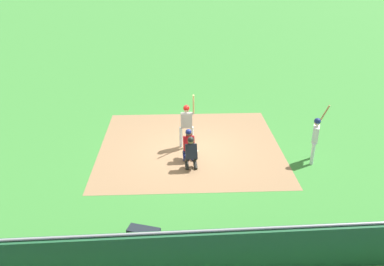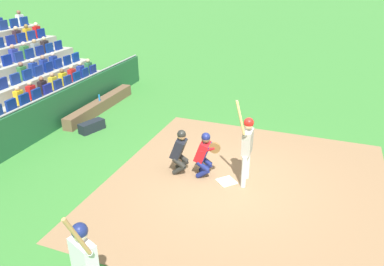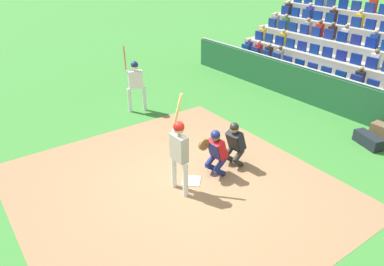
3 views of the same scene
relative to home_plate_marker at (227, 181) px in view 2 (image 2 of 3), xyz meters
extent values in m
plane|color=#367B32|center=(0.00, 0.00, -0.02)|extent=(160.00, 160.00, 0.00)
cube|color=#8C6B4A|center=(0.00, 0.50, -0.01)|extent=(7.66, 7.30, 0.01)
cube|color=white|center=(0.00, 0.00, 0.00)|extent=(0.62, 0.62, 0.02)
cylinder|color=silver|center=(-0.38, 0.46, 0.43)|extent=(0.13, 0.13, 0.88)
cylinder|color=silver|center=(0.09, 0.46, 0.43)|extent=(0.13, 0.13, 0.88)
cube|color=#A39C94|center=(-0.14, 0.46, 1.18)|extent=(0.46, 0.22, 0.63)
sphere|color=tan|center=(-0.14, 0.46, 1.65)|extent=(0.23, 0.23, 0.23)
sphere|color=red|center=(-0.14, 0.46, 1.71)|extent=(0.26, 0.26, 0.26)
cylinder|color=#A39C94|center=(-0.09, 0.44, 1.48)|extent=(0.49, 0.14, 0.14)
cylinder|color=#A39C94|center=(0.09, 0.44, 1.48)|extent=(0.18, 0.15, 0.13)
cylinder|color=tan|center=(0.13, 0.30, 1.92)|extent=(0.10, 0.30, 0.86)
sphere|color=black|center=(0.14, 0.41, 1.50)|extent=(0.06, 0.06, 0.06)
cylinder|color=navy|center=(-0.29, -0.68, 0.14)|extent=(0.16, 0.39, 0.34)
cylinder|color=navy|center=(-0.29, -0.68, 0.36)|extent=(0.16, 0.39, 0.33)
cylinder|color=navy|center=(0.03, -0.66, 0.14)|extent=(0.16, 0.39, 0.34)
cylinder|color=navy|center=(0.03, -0.66, 0.36)|extent=(0.16, 0.39, 0.33)
cube|color=red|center=(-0.12, -0.73, 0.72)|extent=(0.44, 0.43, 0.60)
cube|color=navy|center=(-0.13, -0.61, 0.72)|extent=(0.39, 0.22, 0.45)
sphere|color=brown|center=(-0.13, -0.64, 1.09)|extent=(0.22, 0.22, 0.22)
cube|color=black|center=(-0.13, -0.64, 1.09)|extent=(0.20, 0.12, 0.20)
sphere|color=navy|center=(-0.13, -0.64, 1.15)|extent=(0.24, 0.24, 0.24)
cylinder|color=brown|center=(-0.03, -0.36, 0.93)|extent=(0.09, 0.30, 0.30)
cylinder|color=red|center=(0.02, -0.54, 0.86)|extent=(0.18, 0.40, 0.22)
cylinder|color=black|center=(-0.24, -1.36, 0.14)|extent=(0.18, 0.40, 0.34)
cylinder|color=black|center=(-0.24, -1.36, 0.36)|extent=(0.18, 0.39, 0.33)
cylinder|color=black|center=(0.08, -1.33, 0.14)|extent=(0.18, 0.40, 0.34)
cylinder|color=black|center=(0.08, -1.33, 0.36)|extent=(0.18, 0.39, 0.33)
cube|color=black|center=(-0.08, -1.40, 0.72)|extent=(0.46, 0.46, 0.60)
cube|color=black|center=(-0.09, -1.28, 0.72)|extent=(0.40, 0.24, 0.45)
sphere|color=#A67C4E|center=(-0.09, -1.30, 1.09)|extent=(0.22, 0.22, 0.22)
cube|color=black|center=(-0.09, -1.30, 1.09)|extent=(0.21, 0.13, 0.20)
sphere|color=black|center=(-0.09, -1.30, 1.15)|extent=(0.24, 0.24, 0.24)
cube|color=#1D502F|center=(0.00, -6.60, 0.60)|extent=(15.49, 0.24, 1.24)
cylinder|color=gray|center=(0.00, -6.60, 1.26)|extent=(15.49, 0.07, 0.07)
cube|color=brown|center=(-3.53, -6.05, 0.20)|extent=(4.34, 0.40, 0.44)
cylinder|color=blue|center=(-3.43, -6.01, 0.55)|extent=(0.07, 0.07, 0.25)
cube|color=black|center=(-1.68, -5.26, 0.16)|extent=(0.98, 0.64, 0.35)
cube|color=silver|center=(4.65, -1.13, 1.15)|extent=(0.39, 0.53, 0.61)
sphere|color=beige|center=(4.65, -1.13, 1.61)|extent=(0.22, 0.22, 0.22)
sphere|color=navy|center=(4.65, -1.13, 1.67)|extent=(0.25, 0.25, 0.25)
cylinder|color=silver|center=(4.70, -1.09, 1.44)|extent=(0.32, 0.48, 0.14)
cylinder|color=silver|center=(4.77, -0.91, 1.44)|extent=(0.17, 0.17, 0.13)
cylinder|color=tan|center=(4.95, -0.93, 1.85)|extent=(0.35, 0.20, 0.79)
sphere|color=black|center=(4.82, -0.87, 1.47)|extent=(0.06, 0.06, 0.06)
cube|color=navy|center=(-6.53, -8.29, 0.71)|extent=(0.44, 0.10, 0.42)
cube|color=#2A6F41|center=(-6.53, -8.52, 0.76)|extent=(0.32, 0.22, 0.52)
sphere|color=tan|center=(-6.53, -8.52, 1.12)|extent=(0.19, 0.19, 0.19)
cube|color=navy|center=(-5.88, -8.29, 0.71)|extent=(0.44, 0.10, 0.42)
cube|color=navy|center=(-5.88, -8.52, 0.76)|extent=(0.32, 0.22, 0.52)
sphere|color=beige|center=(-5.88, -8.52, 1.12)|extent=(0.19, 0.19, 0.19)
cube|color=navy|center=(-5.23, -8.29, 0.71)|extent=(0.44, 0.10, 0.42)
cube|color=red|center=(-5.23, -8.52, 0.76)|extent=(0.32, 0.22, 0.52)
sphere|color=tan|center=(-5.23, -8.52, 1.12)|extent=(0.19, 0.19, 0.19)
cube|color=navy|center=(-4.57, -8.29, 0.71)|extent=(0.44, 0.10, 0.42)
cube|color=gold|center=(-4.57, -8.52, 0.76)|extent=(0.32, 0.22, 0.52)
sphere|color=brown|center=(-4.57, -8.52, 1.12)|extent=(0.19, 0.19, 0.19)
cube|color=navy|center=(-3.92, -8.29, 0.71)|extent=(0.44, 0.10, 0.42)
cube|color=gold|center=(-3.92, -8.52, 0.76)|extent=(0.32, 0.22, 0.52)
sphere|color=#A0785A|center=(-3.92, -8.52, 1.12)|extent=(0.19, 0.19, 0.19)
cube|color=navy|center=(-3.27, -8.29, 0.71)|extent=(0.44, 0.10, 0.42)
cube|color=black|center=(-3.27, -8.52, 0.76)|extent=(0.32, 0.22, 0.52)
sphere|color=brown|center=(-3.27, -8.52, 1.12)|extent=(0.19, 0.19, 0.19)
cube|color=navy|center=(-2.61, -8.29, 0.71)|extent=(0.44, 0.10, 0.42)
cube|color=red|center=(-2.61, -8.52, 0.76)|extent=(0.32, 0.22, 0.52)
sphere|color=#C7B18C|center=(-2.61, -8.52, 1.12)|extent=(0.19, 0.19, 0.19)
cube|color=navy|center=(-1.96, -8.29, 0.71)|extent=(0.44, 0.10, 0.42)
cube|color=gold|center=(-1.96, -8.52, 0.76)|extent=(0.32, 0.22, 0.52)
sphere|color=tan|center=(-1.96, -8.52, 1.12)|extent=(0.19, 0.19, 0.19)
cube|color=navy|center=(-1.31, -8.29, 0.71)|extent=(0.44, 0.10, 0.42)
cube|color=navy|center=(-6.53, -9.19, 1.23)|extent=(0.44, 0.10, 0.42)
cube|color=navy|center=(-5.88, -9.19, 1.23)|extent=(0.44, 0.10, 0.42)
cube|color=navy|center=(-5.23, -9.19, 1.23)|extent=(0.44, 0.10, 0.42)
cube|color=navy|center=(-5.23, -9.42, 1.28)|extent=(0.32, 0.22, 0.52)
sphere|color=beige|center=(-5.23, -9.42, 1.64)|extent=(0.19, 0.19, 0.19)
cube|color=navy|center=(-4.57, -9.19, 1.23)|extent=(0.44, 0.10, 0.42)
cube|color=navy|center=(-4.57, -9.42, 1.28)|extent=(0.32, 0.22, 0.52)
sphere|color=#9F7154|center=(-4.57, -9.42, 1.64)|extent=(0.19, 0.19, 0.19)
cube|color=navy|center=(-3.92, -9.19, 1.23)|extent=(0.44, 0.10, 0.42)
cube|color=navy|center=(-3.92, -9.42, 1.28)|extent=(0.32, 0.22, 0.52)
sphere|color=beige|center=(-3.92, -9.42, 1.64)|extent=(0.19, 0.19, 0.19)
cube|color=navy|center=(-3.27, -9.19, 1.23)|extent=(0.44, 0.10, 0.42)
cube|color=#307138|center=(-3.27, -9.42, 1.28)|extent=(0.32, 0.22, 0.52)
sphere|color=brown|center=(-3.27, -9.42, 1.64)|extent=(0.19, 0.19, 0.19)
cube|color=navy|center=(-2.61, -9.19, 1.23)|extent=(0.44, 0.10, 0.42)
cube|color=navy|center=(-1.96, -9.19, 1.23)|extent=(0.44, 0.10, 0.42)
cube|color=navy|center=(-6.53, -10.09, 1.75)|extent=(0.44, 0.10, 0.42)
cube|color=navy|center=(-5.88, -10.09, 1.75)|extent=(0.44, 0.10, 0.42)
cube|color=#282124|center=(-5.88, -10.32, 1.80)|extent=(0.32, 0.22, 0.52)
sphere|color=#D4B286|center=(-5.88, -10.32, 2.16)|extent=(0.19, 0.19, 0.19)
cube|color=navy|center=(-5.23, -10.09, 1.75)|extent=(0.44, 0.10, 0.42)
cube|color=gray|center=(-5.23, -10.32, 1.80)|extent=(0.32, 0.22, 0.52)
sphere|color=#A3825C|center=(-5.23, -10.32, 2.16)|extent=(0.19, 0.19, 0.19)
cube|color=navy|center=(-4.57, -10.09, 1.75)|extent=(0.44, 0.10, 0.42)
cube|color=#33783C|center=(-4.57, -10.32, 1.80)|extent=(0.32, 0.22, 0.52)
sphere|color=beige|center=(-4.57, -10.32, 2.16)|extent=(0.19, 0.19, 0.19)
cube|color=navy|center=(-3.92, -10.09, 1.75)|extent=(0.44, 0.10, 0.42)
cube|color=#253294|center=(-3.92, -10.32, 1.80)|extent=(0.32, 0.22, 0.52)
sphere|color=#B27A5C|center=(-3.92, -10.32, 2.16)|extent=(0.19, 0.19, 0.19)
cube|color=navy|center=(-3.27, -10.09, 1.75)|extent=(0.44, 0.10, 0.42)
cube|color=navy|center=(-6.53, -10.99, 2.27)|extent=(0.44, 0.10, 0.42)
cube|color=red|center=(-6.53, -11.23, 2.32)|extent=(0.32, 0.22, 0.52)
sphere|color=beige|center=(-6.53, -11.23, 2.68)|extent=(0.19, 0.19, 0.19)
cube|color=navy|center=(-5.88, -10.99, 2.27)|extent=(0.44, 0.10, 0.42)
cube|color=gold|center=(-5.88, -11.23, 2.32)|extent=(0.32, 0.22, 0.52)
sphere|color=brown|center=(-5.88, -11.23, 2.68)|extent=(0.19, 0.19, 0.19)
cube|color=navy|center=(-5.23, -10.99, 2.27)|extent=(0.44, 0.10, 0.42)
cube|color=#2E1E28|center=(-5.23, -11.23, 2.32)|extent=(0.32, 0.22, 0.52)
sphere|color=tan|center=(-5.23, -11.23, 2.68)|extent=(0.19, 0.19, 0.19)
cube|color=navy|center=(-4.57, -10.99, 2.27)|extent=(0.44, 0.10, 0.42)
cube|color=navy|center=(-6.53, -11.89, 2.78)|extent=(0.44, 0.10, 0.42)
cube|color=silver|center=(-6.53, -12.13, 2.83)|extent=(0.32, 0.22, 0.52)
sphere|color=brown|center=(-6.53, -12.13, 3.19)|extent=(0.19, 0.19, 0.19)
cube|color=navy|center=(-5.88, -11.89, 2.78)|extent=(0.44, 0.10, 0.42)
cube|color=navy|center=(-5.23, -11.89, 2.78)|extent=(0.44, 0.10, 0.42)
camera|label=1|loc=(-0.94, -14.10, 7.38)|focal=36.49mm
camera|label=2|loc=(8.19, 1.86, 5.24)|focal=34.22mm
camera|label=3|loc=(-6.07, 4.61, 5.29)|focal=34.32mm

